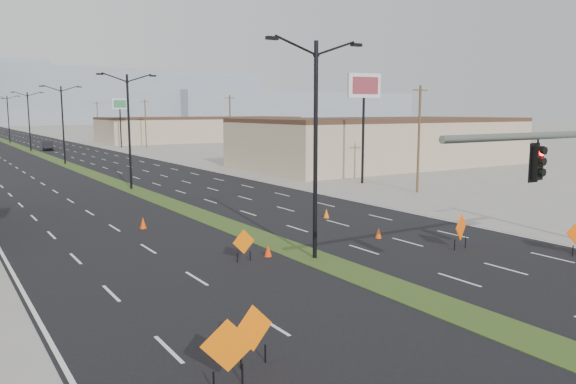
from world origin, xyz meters
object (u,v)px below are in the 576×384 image
streetlight_1 (129,128)px  construction_sign_0 (228,348)px  cone_0 (268,251)px  pole_sign_east_far (120,108)px  streetlight_3 (29,119)px  construction_sign_2 (244,243)px  construction_sign_3 (461,228)px  cone_3 (143,223)px  streetlight_2 (63,122)px  streetlight_4 (8,118)px  car_mid (48,146)px  construction_sign_1 (253,330)px  pole_sign_east_near (364,93)px  cone_2 (326,213)px  streetlight_0 (316,143)px  cone_1 (379,233)px

streetlight_1 → construction_sign_0: streetlight_1 is taller
cone_0 → pole_sign_east_far: size_ratio=0.07×
streetlight_3 → construction_sign_2: bearing=-92.1°
streetlight_3 → construction_sign_0: streetlight_3 is taller
construction_sign_3 → pole_sign_east_far: (8.79, 87.86, 6.36)m
construction_sign_2 → cone_3: bearing=97.1°
streetlight_2 → streetlight_4: bearing=90.0°
streetlight_1 → streetlight_2: size_ratio=1.00×
streetlight_1 → cone_0: size_ratio=16.25×
streetlight_1 → streetlight_3: bearing=90.0°
construction_sign_0 → cone_3: 20.49m
car_mid → construction_sign_2: bearing=-86.5°
construction_sign_1 → construction_sign_3: construction_sign_3 is taller
cone_3 → pole_sign_east_far: 77.50m
construction_sign_3 → pole_sign_east_near: 27.03m
cone_0 → pole_sign_east_far: 86.02m
construction_sign_2 → pole_sign_east_near: (23.02, 18.82, 7.62)m
streetlight_1 → pole_sign_east_near: pole_sign_east_near is taller
cone_2 → cone_3: (-11.08, 3.18, 0.03)m
streetlight_0 → streetlight_1: (0.00, 28.00, 0.00)m
streetlight_4 → pole_sign_east_near: 94.06m
construction_sign_1 → cone_1: construction_sign_1 is taller
streetlight_2 → streetlight_4: same height
construction_sign_2 → cone_1: 8.47m
streetlight_0 → cone_0: (-1.68, 1.47, -5.11)m
streetlight_0 → car_mid: size_ratio=2.12×
streetlight_3 → pole_sign_east_far: size_ratio=1.09×
streetlight_1 → construction_sign_3: 31.63m
car_mid → pole_sign_east_far: 14.67m
construction_sign_3 → cone_0: construction_sign_3 is taller
streetlight_0 → construction_sign_3: (7.18, -2.50, -4.33)m
streetlight_1 → streetlight_3: same height
car_mid → construction_sign_3: (4.28, -87.56, 0.31)m
car_mid → cone_1: car_mid is taller
construction_sign_0 → cone_0: (7.39, 10.47, -0.77)m
streetlight_3 → cone_2: size_ratio=16.20×
streetlight_2 → streetlight_3: bearing=90.0°
cone_2 → pole_sign_east_far: size_ratio=0.07×
construction_sign_2 → cone_1: construction_sign_2 is taller
cone_2 → streetlight_3: bearing=94.9°
construction_sign_0 → cone_2: (15.55, 16.80, -0.77)m
streetlight_3 → construction_sign_3: streetlight_3 is taller
car_mid → cone_0: 83.72m
streetlight_4 → cone_3: 101.25m
cone_2 → pole_sign_east_near: size_ratio=0.06×
streetlight_2 → car_mid: (2.90, 29.07, -4.64)m
cone_3 → streetlight_3: bearing=86.4°
streetlight_0 → car_mid: (2.90, 85.07, -4.64)m
cone_2 → cone_3: bearing=164.0°
streetlight_1 → construction_sign_0: 38.34m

